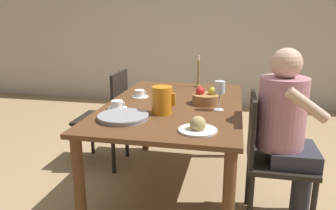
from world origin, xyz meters
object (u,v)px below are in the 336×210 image
chair_opposite (108,115)px  fruit_bowl (206,98)px  teacup_across (140,94)px  wine_glass_water (220,89)px  bread_plate (198,127)px  serving_tray (123,117)px  teacup_near_person (117,105)px  candlestick_tall (198,75)px  red_pitcher (162,100)px  chair_person_side (270,156)px  person_seated (286,125)px

chair_opposite → fruit_bowl: bearing=-108.5°
teacup_across → wine_glass_water: bearing=-21.1°
bread_plate → serving_tray: bearing=165.5°
teacup_near_person → fruit_bowl: bearing=24.0°
wine_glass_water → teacup_near_person: (-0.72, -0.11, -0.13)m
fruit_bowl → candlestick_tall: candlestick_tall is taller
red_pitcher → fruit_bowl: size_ratio=0.89×
chair_person_side → chair_opposite: same height
chair_person_side → teacup_near_person: size_ratio=6.14×
teacup_near_person → bread_plate: bread_plate is taller
chair_opposite → wine_glass_water: bearing=-114.4°
chair_opposite → teacup_across: 0.51m
serving_tray → chair_person_side: bearing=9.7°
red_pitcher → bread_plate: 0.42m
chair_person_side → serving_tray: bearing=-80.3°
person_seated → red_pitcher: bearing=-90.6°
person_seated → red_pitcher: person_seated is taller
chair_person_side → teacup_across: chair_person_side is taller
bread_plate → candlestick_tall: 1.23m
bread_plate → fruit_bowl: size_ratio=1.07×
teacup_near_person → candlestick_tall: size_ratio=0.49×
serving_tray → fruit_bowl: bearing=45.6°
chair_person_side → teacup_across: (-1.01, 0.43, 0.27)m
red_pitcher → teacup_near_person: (-0.34, 0.05, -0.07)m
red_pitcher → bread_plate: red_pitcher is taller
bread_plate → chair_person_side: bearing=33.0°
person_seated → teacup_across: 1.18m
bread_plate → teacup_across: bearing=127.9°
teacup_across → fruit_bowl: bearing=-9.9°
wine_glass_water → chair_person_side: bearing=-26.8°
red_pitcher → candlestick_tall: bearing=81.4°
bread_plate → candlestick_tall: size_ratio=0.76×
fruit_bowl → teacup_across: bearing=170.1°
serving_tray → fruit_bowl: 0.70m
person_seated → serving_tray: 1.04m
fruit_bowl → candlestick_tall: bearing=102.5°
wine_glass_water → bread_plate: bearing=-101.6°
person_seated → candlestick_tall: person_seated is taller
person_seated → serving_tray: person_seated is taller
teacup_near_person → serving_tray: teacup_near_person is taller
fruit_bowl → candlestick_tall: 0.61m
wine_glass_water → teacup_near_person: bearing=-171.0°
wine_glass_water → bread_plate: size_ratio=0.92×
chair_opposite → wine_glass_water: 1.21m
chair_opposite → fruit_bowl: (0.93, -0.31, 0.29)m
chair_person_side → person_seated: person_seated is taller
serving_tray → candlestick_tall: 1.15m
person_seated → red_pitcher: 0.82m
bread_plate → fruit_bowl: fruit_bowl is taller
fruit_bowl → candlestick_tall: (-0.13, 0.60, 0.07)m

